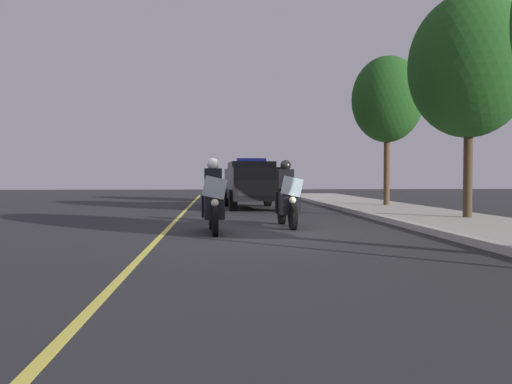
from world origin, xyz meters
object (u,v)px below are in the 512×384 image
at_px(tree_far_back, 387,100).
at_px(police_suv, 252,182).
at_px(police_motorcycle_lead_right, 287,200).
at_px(tree_mid_block, 469,66).
at_px(police_motorcycle_lead_left, 213,202).

bearing_deg(tree_far_back, police_suv, -86.28).
relative_size(police_motorcycle_lead_right, tree_mid_block, 0.33).
height_order(tree_mid_block, tree_far_back, tree_mid_block).
relative_size(police_suv, tree_mid_block, 0.77).
bearing_deg(tree_mid_block, tree_far_back, -178.80).
bearing_deg(police_motorcycle_lead_right, police_suv, -177.20).
relative_size(tree_mid_block, tree_far_back, 1.04).
xyz_separation_m(police_motorcycle_lead_left, police_motorcycle_lead_right, (-1.14, 1.87, 0.00)).
distance_m(police_motorcycle_lead_left, police_suv, 8.92).
relative_size(police_suv, tree_far_back, 0.79).
distance_m(police_motorcycle_lead_left, tree_far_back, 12.32).
distance_m(police_suv, tree_far_back, 6.77).
bearing_deg(tree_far_back, police_motorcycle_lead_left, -38.50).
bearing_deg(police_motorcycle_lead_right, police_motorcycle_lead_left, -58.51).
bearing_deg(tree_far_back, police_motorcycle_lead_right, -34.06).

